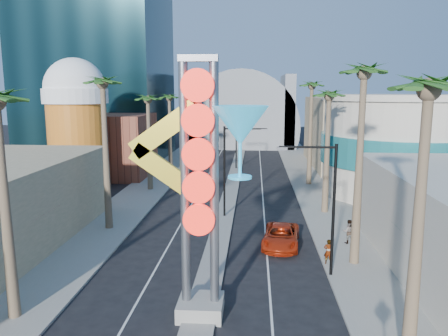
% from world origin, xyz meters
% --- Properties ---
extents(sidewalk_west, '(5.00, 100.00, 0.15)m').
position_xyz_m(sidewalk_west, '(-9.50, 35.00, 0.07)').
color(sidewalk_west, gray).
rests_on(sidewalk_west, ground).
extents(sidewalk_east, '(5.00, 100.00, 0.15)m').
position_xyz_m(sidewalk_east, '(9.50, 35.00, 0.07)').
color(sidewalk_east, gray).
rests_on(sidewalk_east, ground).
extents(median, '(1.60, 84.00, 0.15)m').
position_xyz_m(median, '(0.00, 38.00, 0.07)').
color(median, gray).
rests_on(median, ground).
extents(brick_filler_west, '(10.00, 10.00, 8.00)m').
position_xyz_m(brick_filler_west, '(-16.00, 38.00, 4.00)').
color(brick_filler_west, brown).
rests_on(brick_filler_west, ground).
extents(filler_east, '(10.00, 20.00, 10.00)m').
position_xyz_m(filler_east, '(16.00, 48.00, 5.00)').
color(filler_east, '#9C8B64').
rests_on(filler_east, ground).
extents(beer_mug, '(7.00, 7.00, 14.50)m').
position_xyz_m(beer_mug, '(-17.00, 30.00, 7.84)').
color(beer_mug, orange).
rests_on(beer_mug, ground).
extents(turquoise_building, '(16.60, 16.60, 10.60)m').
position_xyz_m(turquoise_building, '(18.00, 30.00, 5.25)').
color(turquoise_building, beige).
rests_on(turquoise_building, ground).
extents(canopy, '(22.00, 16.00, 22.00)m').
position_xyz_m(canopy, '(0.00, 72.00, 4.31)').
color(canopy, slate).
rests_on(canopy, ground).
extents(neon_sign, '(6.53, 2.60, 12.55)m').
position_xyz_m(neon_sign, '(0.82, 2.96, 7.31)').
color(neon_sign, gray).
rests_on(neon_sign, ground).
extents(streetlight_0, '(3.79, 0.25, 8.00)m').
position_xyz_m(streetlight_0, '(0.55, 20.00, 4.88)').
color(streetlight_0, black).
rests_on(streetlight_0, ground).
extents(streetlight_1, '(3.79, 0.25, 8.00)m').
position_xyz_m(streetlight_1, '(-0.55, 44.00, 4.88)').
color(streetlight_1, black).
rests_on(streetlight_1, ground).
extents(streetlight_2, '(3.45, 0.25, 8.00)m').
position_xyz_m(streetlight_2, '(6.72, 8.00, 4.83)').
color(streetlight_2, black).
rests_on(streetlight_2, ground).
extents(palm_1, '(2.40, 2.40, 12.70)m').
position_xyz_m(palm_1, '(-9.00, 16.00, 10.82)').
color(palm_1, brown).
rests_on(palm_1, ground).
extents(palm_2, '(2.40, 2.40, 11.20)m').
position_xyz_m(palm_2, '(-9.00, 30.00, 9.48)').
color(palm_2, brown).
rests_on(palm_2, ground).
extents(palm_3, '(2.40, 2.40, 11.20)m').
position_xyz_m(palm_3, '(-9.00, 42.00, 9.48)').
color(palm_3, brown).
rests_on(palm_3, ground).
extents(palm_4, '(2.40, 2.40, 12.20)m').
position_xyz_m(palm_4, '(9.00, 0.00, 10.38)').
color(palm_4, brown).
rests_on(palm_4, ground).
extents(palm_5, '(2.40, 2.40, 13.20)m').
position_xyz_m(palm_5, '(9.00, 10.00, 11.27)').
color(palm_5, brown).
rests_on(palm_5, ground).
extents(palm_6, '(2.40, 2.40, 11.70)m').
position_xyz_m(palm_6, '(9.00, 22.00, 9.93)').
color(palm_6, brown).
rests_on(palm_6, ground).
extents(palm_7, '(2.40, 2.40, 12.70)m').
position_xyz_m(palm_7, '(9.00, 34.00, 10.82)').
color(palm_7, brown).
rests_on(palm_7, ground).
extents(red_pickup, '(3.06, 5.59, 1.49)m').
position_xyz_m(red_pickup, '(4.53, 13.05, 0.74)').
color(red_pickup, '#B62A0E').
rests_on(red_pickup, ground).
extents(pedestrian_a, '(0.68, 0.55, 1.62)m').
position_xyz_m(pedestrian_a, '(7.30, 9.62, 0.96)').
color(pedestrian_a, gray).
rests_on(pedestrian_a, sidewalk_east).
extents(pedestrian_b, '(0.85, 0.66, 1.74)m').
position_xyz_m(pedestrian_b, '(9.37, 13.62, 1.02)').
color(pedestrian_b, gray).
rests_on(pedestrian_b, sidewalk_east).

